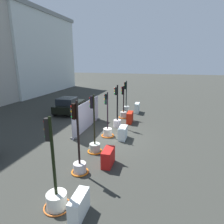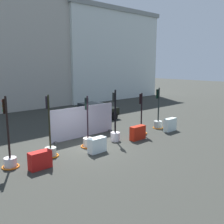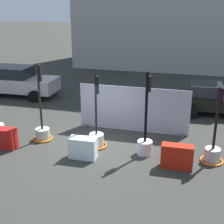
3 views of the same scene
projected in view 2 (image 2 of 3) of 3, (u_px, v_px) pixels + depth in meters
ground_plane at (87, 148)px, 14.61m from camera, size 120.00×120.00×0.00m
traffic_light_1 at (10, 156)px, 11.72m from camera, size 0.79×0.79×3.30m
traffic_light_2 at (50, 147)px, 13.14m from camera, size 0.82×0.82×3.20m
traffic_light_3 at (88, 139)px, 14.67m from camera, size 0.85×0.85×2.94m
traffic_light_4 at (115, 130)px, 15.79m from camera, size 0.57×0.57×3.16m
traffic_light_5 at (141, 126)px, 17.46m from camera, size 0.83×0.83×2.78m
traffic_light_6 at (158, 121)px, 18.94m from camera, size 0.76×0.76×2.99m
construction_barrier_1 at (40, 160)px, 11.62m from camera, size 1.02×0.46×0.81m
construction_barrier_2 at (97, 145)px, 13.78m from camera, size 1.00×0.47×0.81m
construction_barrier_3 at (138, 133)px, 16.10m from camera, size 1.10×0.43×0.87m
construction_barrier_4 at (170, 125)px, 18.14m from camera, size 1.09×0.41×0.91m
car_black_sedan at (95, 112)px, 21.35m from camera, size 3.96×2.29×1.53m
building_corner_block at (99, 55)px, 36.43m from camera, size 15.27×9.06×11.73m
site_fence_panel at (84, 122)px, 16.67m from camera, size 4.83×0.50×2.00m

